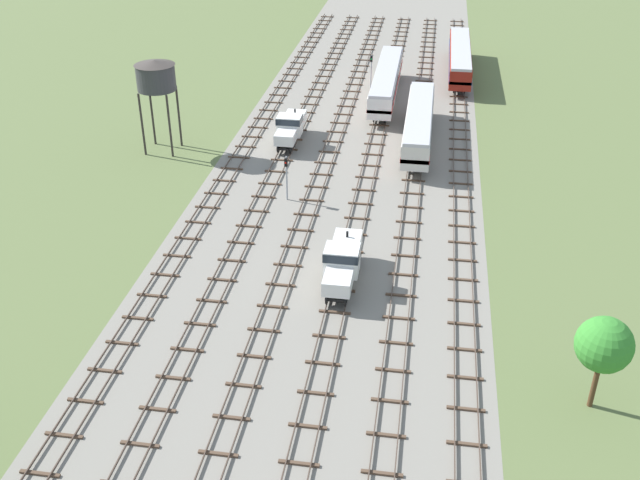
# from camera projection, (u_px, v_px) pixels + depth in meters

# --- Properties ---
(ground_plane) EXTENTS (480.00, 480.00, 0.00)m
(ground_plane) POSITION_uv_depth(u_px,v_px,m) (351.00, 152.00, 81.23)
(ground_plane) COLOR #5B6B3D
(ballast_bed) EXTENTS (27.83, 176.00, 0.01)m
(ballast_bed) POSITION_uv_depth(u_px,v_px,m) (351.00, 152.00, 81.23)
(ballast_bed) COLOR gray
(ballast_bed) RESTS_ON ground
(track_far_left) EXTENTS (2.40, 126.00, 0.29)m
(track_far_left) POSITION_uv_depth(u_px,v_px,m) (249.00, 141.00, 83.61)
(track_far_left) COLOR #47382D
(track_far_left) RESTS_ON ground
(track_left) EXTENTS (2.40, 126.00, 0.29)m
(track_left) POSITION_uv_depth(u_px,v_px,m) (290.00, 144.00, 82.98)
(track_left) COLOR #47382D
(track_left) RESTS_ON ground
(track_centre_left) EXTENTS (2.40, 126.00, 0.29)m
(track_centre_left) POSITION_uv_depth(u_px,v_px,m) (331.00, 146.00, 82.34)
(track_centre_left) COLOR #47382D
(track_centre_left) RESTS_ON ground
(track_centre) EXTENTS (2.40, 126.00, 0.29)m
(track_centre) POSITION_uv_depth(u_px,v_px,m) (374.00, 149.00, 81.70)
(track_centre) COLOR #47382D
(track_centre) RESTS_ON ground
(track_centre_right) EXTENTS (2.40, 126.00, 0.29)m
(track_centre_right) POSITION_uv_depth(u_px,v_px,m) (416.00, 151.00, 81.06)
(track_centre_right) COLOR #47382D
(track_centre_right) RESTS_ON ground
(track_right) EXTENTS (2.40, 126.00, 0.29)m
(track_right) POSITION_uv_depth(u_px,v_px,m) (460.00, 154.00, 80.42)
(track_right) COLOR #47382D
(track_right) RESTS_ON ground
(shunter_loco_centre_nearest) EXTENTS (2.74, 8.46, 3.10)m
(shunter_loco_centre_nearest) POSITION_uv_depth(u_px,v_px,m) (343.00, 260.00, 57.49)
(shunter_loco_centre_nearest) COLOR white
(shunter_loco_centre_nearest) RESTS_ON ground
(shunter_loco_left_near) EXTENTS (2.74, 8.46, 3.10)m
(shunter_loco_left_near) POSITION_uv_depth(u_px,v_px,m) (290.00, 126.00, 82.56)
(shunter_loco_left_near) COLOR white
(shunter_loco_left_near) RESTS_ON ground
(diesel_railcar_centre_right_mid) EXTENTS (2.96, 20.50, 3.80)m
(diesel_railcar_centre_right_mid) POSITION_uv_depth(u_px,v_px,m) (419.00, 123.00, 81.82)
(diesel_railcar_centre_right_mid) COLOR beige
(diesel_railcar_centre_right_mid) RESTS_ON ground
(passenger_coach_centre_midfar) EXTENTS (2.96, 22.00, 3.80)m
(passenger_coach_centre_midfar) POSITION_uv_depth(u_px,v_px,m) (386.00, 80.00, 95.17)
(passenger_coach_centre_midfar) COLOR white
(passenger_coach_centre_midfar) RESTS_ON ground
(passenger_coach_right_far) EXTENTS (2.96, 22.00, 3.80)m
(passenger_coach_right_far) POSITION_uv_depth(u_px,v_px,m) (460.00, 57.00, 104.41)
(passenger_coach_right_far) COLOR maroon
(passenger_coach_right_far) RESTS_ON ground
(water_tower) EXTENTS (4.33, 4.33, 10.16)m
(water_tower) POSITION_uv_depth(u_px,v_px,m) (156.00, 76.00, 77.52)
(water_tower) COLOR #2D2826
(water_tower) RESTS_ON ground
(signal_post_nearest) EXTENTS (0.28, 0.47, 4.51)m
(signal_post_nearest) POSITION_uv_depth(u_px,v_px,m) (286.00, 173.00, 69.59)
(signal_post_nearest) COLOR gray
(signal_post_nearest) RESTS_ON ground
(signal_post_near) EXTENTS (0.28, 0.47, 4.62)m
(signal_post_near) POSITION_uv_depth(u_px,v_px,m) (371.00, 67.00, 98.90)
(signal_post_near) COLOR gray
(signal_post_near) RESTS_ON ground
(lineside_tree_0) EXTENTS (3.48, 3.48, 6.55)m
(lineside_tree_0) POSITION_uv_depth(u_px,v_px,m) (604.00, 345.00, 43.80)
(lineside_tree_0) COLOR #4C331E
(lineside_tree_0) RESTS_ON ground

